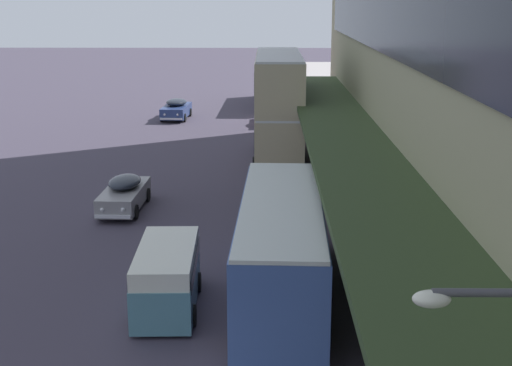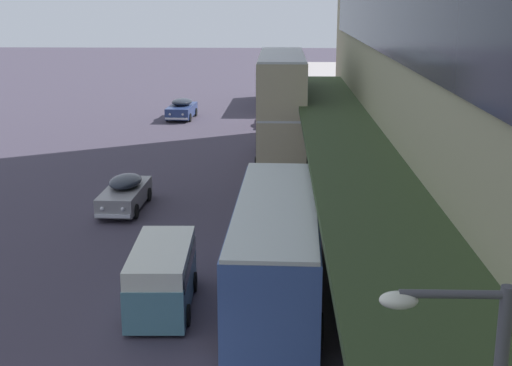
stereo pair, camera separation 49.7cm
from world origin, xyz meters
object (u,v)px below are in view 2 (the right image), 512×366
at_px(transit_bus_kerbside_far, 281,105).
at_px(transit_bus_kerbside_rear, 276,244).
at_px(sedan_trailing_near, 279,114).
at_px(pedestrian_at_kerb, 387,354).
at_px(sedan_trailing_mid, 182,109).
at_px(transit_bus_kerbside_front, 281,83).
at_px(sedan_oncoming_rear, 125,193).
at_px(vw_van, 162,273).

bearing_deg(transit_bus_kerbside_far, transit_bus_kerbside_rear, -90.71).
relative_size(sedan_trailing_near, pedestrian_at_kerb, 2.62).
relative_size(sedan_trailing_near, sedan_trailing_mid, 1.06).
height_order(transit_bus_kerbside_front, transit_bus_kerbside_far, transit_bus_kerbside_far).
distance_m(transit_bus_kerbside_rear, sedan_oncoming_rear, 11.94).
xyz_separation_m(sedan_oncoming_rear, sedan_trailing_mid, (-0.64, 24.41, 0.02)).
bearing_deg(vw_van, pedestrian_at_kerb, -39.60).
height_order(sedan_oncoming_rear, pedestrian_at_kerb, pedestrian_at_kerb).
bearing_deg(transit_bus_kerbside_front, vw_van, -95.12).
bearing_deg(transit_bus_kerbside_far, sedan_oncoming_rear, -126.52).
bearing_deg(transit_bus_kerbside_rear, sedan_oncoming_rear, 125.14).
xyz_separation_m(transit_bus_kerbside_front, transit_bus_kerbside_rear, (-0.29, -41.81, -0.06)).
bearing_deg(vw_van, transit_bus_kerbside_rear, 9.74).
distance_m(transit_bus_kerbside_front, sedan_oncoming_rear, 32.90).
relative_size(sedan_oncoming_rear, vw_van, 1.00).
distance_m(transit_bus_kerbside_far, vw_van, 20.35).
bearing_deg(transit_bus_kerbside_far, sedan_trailing_mid, 117.47).
distance_m(transit_bus_kerbside_rear, vw_van, 3.64).
distance_m(transit_bus_kerbside_front, sedan_trailing_mid, 11.00).
height_order(transit_bus_kerbside_rear, sedan_oncoming_rear, transit_bus_kerbside_rear).
bearing_deg(transit_bus_kerbside_rear, transit_bus_kerbside_front, 89.60).
bearing_deg(pedestrian_at_kerb, transit_bus_kerbside_front, 92.83).
height_order(transit_bus_kerbside_far, sedan_trailing_mid, transit_bus_kerbside_far).
bearing_deg(sedan_trailing_near, sedan_trailing_mid, 164.73).
xyz_separation_m(transit_bus_kerbside_rear, vw_van, (-3.51, -0.60, -0.77)).
distance_m(transit_bus_kerbside_rear, transit_bus_kerbside_far, 19.33).
height_order(sedan_oncoming_rear, sedan_trailing_mid, sedan_trailing_mid).
xyz_separation_m(transit_bus_kerbside_far, pedestrian_at_kerb, (2.41, -24.97, -2.17)).
xyz_separation_m(sedan_oncoming_rear, vw_van, (3.33, -10.32, 0.34)).
distance_m(transit_bus_kerbside_far, sedan_trailing_near, 13.04).
bearing_deg(transit_bus_kerbside_far, sedan_trailing_near, 90.56).
relative_size(sedan_trailing_near, sedan_oncoming_rear, 1.06).
distance_m(transit_bus_kerbside_far, sedan_trailing_mid, 16.93).
xyz_separation_m(transit_bus_kerbside_far, sedan_trailing_near, (-0.12, 12.78, -2.59)).
height_order(transit_bus_kerbside_far, sedan_oncoming_rear, transit_bus_kerbside_far).
bearing_deg(vw_van, transit_bus_kerbside_front, 84.88).
bearing_deg(sedan_oncoming_rear, sedan_trailing_mid, 91.50).
bearing_deg(sedan_trailing_near, transit_bus_kerbside_rear, -90.20).
relative_size(transit_bus_kerbside_far, sedan_oncoming_rear, 2.22).
bearing_deg(transit_bus_kerbside_front, transit_bus_kerbside_rear, -90.40).
bearing_deg(transit_bus_kerbside_far, transit_bus_kerbside_front, 89.86).
bearing_deg(transit_bus_kerbside_front, sedan_trailing_mid, -135.32).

